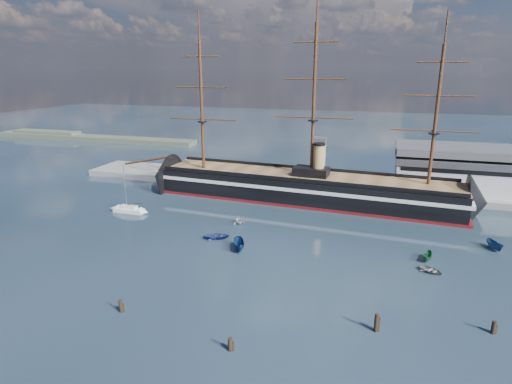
# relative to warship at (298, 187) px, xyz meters

# --- Properties ---
(ground) EXTENTS (600.00, 600.00, 0.00)m
(ground) POSITION_rel_warship_xyz_m (0.65, -20.00, -4.04)
(ground) COLOR black
(ground) RESTS_ON ground
(quay) EXTENTS (180.00, 18.00, 2.00)m
(quay) POSITION_rel_warship_xyz_m (10.65, 16.00, -4.04)
(quay) COLOR slate
(quay) RESTS_ON ground
(warehouse) EXTENTS (63.00, 21.00, 11.60)m
(warehouse) POSITION_rel_warship_xyz_m (58.65, 20.00, 3.95)
(warehouse) COLOR #B7BABC
(warehouse) RESTS_ON ground
(quay_tower) EXTENTS (5.00, 5.00, 15.00)m
(quay_tower) POSITION_rel_warship_xyz_m (3.65, 13.00, 5.72)
(quay_tower) COLOR silver
(quay_tower) RESTS_ON ground
(shoreline) EXTENTS (120.00, 10.00, 4.00)m
(shoreline) POSITION_rel_warship_xyz_m (-138.58, 75.00, -2.59)
(shoreline) COLOR #3F4C38
(shoreline) RESTS_ON ground
(warship) EXTENTS (113.40, 22.32, 53.94)m
(warship) POSITION_rel_warship_xyz_m (0.00, 0.00, 0.00)
(warship) COLOR black
(warship) RESTS_ON ground
(sailboat) EXTENTS (8.61, 2.53, 13.78)m
(sailboat) POSITION_rel_warship_xyz_m (-41.93, -24.73, -3.16)
(sailboat) COLOR white
(sailboat) RESTS_ON ground
(motorboat_a) EXTENTS (7.53, 5.10, 2.83)m
(motorboat_a) POSITION_rel_warship_xyz_m (-4.78, -39.66, -4.04)
(motorboat_a) COLOR navy
(motorboat_a) RESTS_ON ground
(motorboat_b) EXTENTS (2.59, 3.89, 1.69)m
(motorboat_b) POSITION_rel_warship_xyz_m (-11.86, -35.03, -4.04)
(motorboat_b) COLOR navy
(motorboat_b) RESTS_ON ground
(motorboat_c) EXTENTS (5.36, 2.75, 2.04)m
(motorboat_c) POSITION_rel_warship_xyz_m (33.94, -33.32, -4.04)
(motorboat_c) COLOR #1C5A34
(motorboat_c) RESTS_ON ground
(motorboat_d) EXTENTS (5.74, 5.39, 2.02)m
(motorboat_d) POSITION_rel_warship_xyz_m (-10.22, -24.33, -4.04)
(motorboat_d) COLOR silver
(motorboat_d) RESTS_ON ground
(motorboat_e) EXTENTS (2.54, 2.97, 1.32)m
(motorboat_e) POSITION_rel_warship_xyz_m (34.17, -38.85, -4.04)
(motorboat_e) COLOR slate
(motorboat_e) RESTS_ON ground
(motorboat_f) EXTENTS (6.19, 4.30, 2.33)m
(motorboat_f) POSITION_rel_warship_xyz_m (48.33, -23.18, -4.04)
(motorboat_f) COLOR navy
(motorboat_f) RESTS_ON ground
(piling_near_left) EXTENTS (0.64, 0.64, 2.90)m
(piling_near_left) POSITION_rel_warship_xyz_m (-15.05, -68.46, -4.04)
(piling_near_left) COLOR black
(piling_near_left) RESTS_ON ground
(piling_near_mid) EXTENTS (0.64, 0.64, 2.73)m
(piling_near_mid) POSITION_rel_warship_xyz_m (5.28, -72.54, -4.04)
(piling_near_mid) COLOR black
(piling_near_mid) RESTS_ON ground
(piling_near_right) EXTENTS (0.64, 0.64, 3.67)m
(piling_near_right) POSITION_rel_warship_xyz_m (24.63, -61.85, -4.04)
(piling_near_right) COLOR black
(piling_near_right) RESTS_ON ground
(piling_far_right) EXTENTS (0.64, 0.64, 2.82)m
(piling_far_right) POSITION_rel_warship_xyz_m (41.36, -57.31, -4.04)
(piling_far_right) COLOR black
(piling_far_right) RESTS_ON ground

